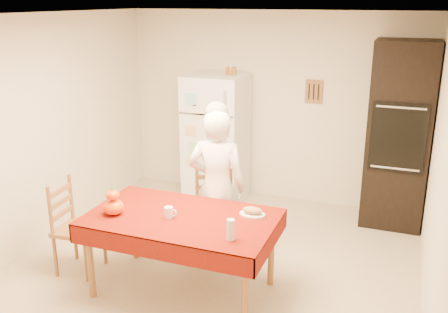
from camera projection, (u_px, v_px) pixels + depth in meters
The scene contains 17 objects.
floor at pixel (208, 273), 5.00m from camera, with size 4.50×4.50×0.00m, color tan.
room_shell at pixel (206, 115), 4.51m from camera, with size 4.02×4.52×2.51m.
refrigerator at pixel (216, 139), 6.64m from camera, with size 0.75×0.74×1.70m.
oven_cabinet at pixel (399, 136), 5.83m from camera, with size 0.70×0.62×2.20m.
dining_table at pixel (182, 223), 4.51m from camera, with size 1.70×1.00×0.76m.
chair_far at pixel (212, 211), 5.23m from camera, with size 0.50×0.49×0.95m.
chair_left at pixel (72, 223), 4.94m from camera, with size 0.44×0.45×0.95m.
seated_woman at pixel (217, 188), 5.01m from camera, with size 0.60×0.39×1.64m, color white.
coffee_mug at pixel (169, 212), 4.45m from camera, with size 0.08×0.08×0.10m, color silver.
pumpkin_lower at pixel (114, 207), 4.51m from camera, with size 0.19×0.19×0.14m, color #E46005.
pumpkin_upper at pixel (113, 195), 4.47m from camera, with size 0.12×0.12×0.09m, color #ED3505.
wine_glass at pixel (231, 229), 4.03m from camera, with size 0.07×0.07×0.18m, color silver.
bread_plate at pixel (252, 214), 4.50m from camera, with size 0.24×0.24×0.02m, color silver.
bread_loaf at pixel (252, 210), 4.49m from camera, with size 0.18×0.10×0.06m, color #9A724B.
spice_jar_left at pixel (228, 71), 6.37m from camera, with size 0.05×0.05×0.10m, color brown.
spice_jar_mid at pixel (233, 71), 6.34m from camera, with size 0.05×0.05×0.10m, color brown.
spice_jar_right at pixel (235, 71), 6.33m from camera, with size 0.05×0.05×0.10m, color brown.
Camera 1 is at (1.72, -4.07, 2.63)m, focal length 40.00 mm.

